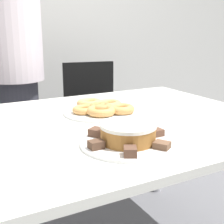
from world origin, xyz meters
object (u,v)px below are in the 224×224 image
object	(u,v)px
office_chair_right	(94,125)
person_standing	(16,71)
frosted_cake	(128,133)
napkin	(10,129)
plate_cake	(128,143)
plate_donuts	(100,112)

from	to	relation	value
office_chair_right	person_standing	bearing A→B (deg)	-173.88
frosted_cake	napkin	xyz separation A→B (m)	(-0.32, 0.36, -0.04)
office_chair_right	napkin	xyz separation A→B (m)	(-0.76, -0.84, 0.33)
person_standing	plate_cake	distance (m)	1.25
plate_cake	napkin	xyz separation A→B (m)	(-0.32, 0.36, -0.00)
plate_cake	napkin	distance (m)	0.49
plate_donuts	frosted_cake	size ratio (longest dim) A/B	1.80
office_chair_right	napkin	size ratio (longest dim) A/B	6.01
person_standing	plate_cake	world-z (taller)	person_standing
office_chair_right	napkin	bearing A→B (deg)	-121.84
person_standing	frosted_cake	xyz separation A→B (m)	(0.11, -1.24, -0.07)
plate_donuts	frosted_cake	xyz separation A→B (m)	(-0.10, -0.41, 0.04)
office_chair_right	plate_donuts	xyz separation A→B (m)	(-0.33, -0.79, 0.33)
person_standing	plate_donuts	xyz separation A→B (m)	(0.21, -0.83, -0.11)
plate_cake	plate_donuts	size ratio (longest dim) A/B	0.95
person_standing	napkin	size ratio (longest dim) A/B	11.13
office_chair_right	plate_cake	xyz separation A→B (m)	(-0.43, -1.20, 0.33)
office_chair_right	plate_cake	distance (m)	1.32
plate_cake	napkin	bearing A→B (deg)	131.68
frosted_cake	office_chair_right	bearing A→B (deg)	70.23
office_chair_right	napkin	distance (m)	1.18
plate_cake	frosted_cake	distance (m)	0.04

